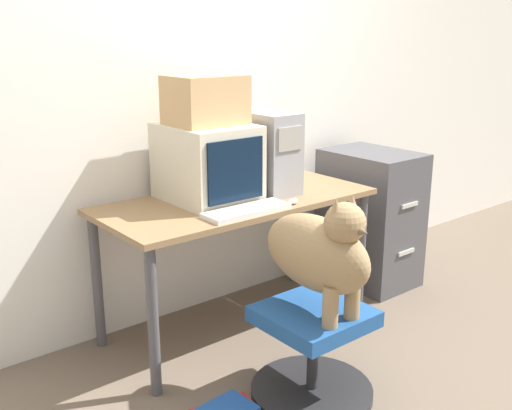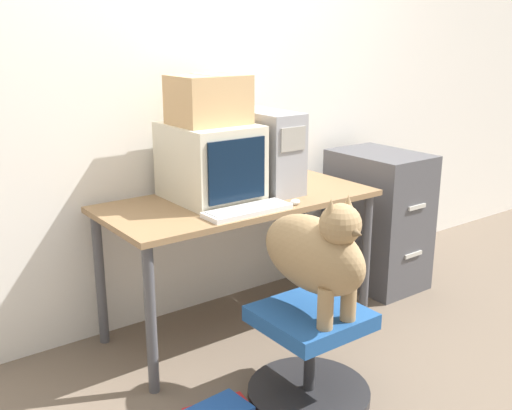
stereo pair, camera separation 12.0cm
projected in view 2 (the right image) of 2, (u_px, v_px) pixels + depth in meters
ground_plane at (278, 350)px, 3.07m from camera, size 12.00×12.00×0.00m
wall_back at (197, 84)px, 3.27m from camera, size 8.00×0.05×2.60m
desk at (240, 214)px, 3.15m from camera, size 1.45×0.67×0.74m
crt_monitor at (210, 162)px, 3.06m from camera, size 0.40×0.49×0.39m
pc_tower at (264, 151)px, 3.24m from camera, size 0.21×0.49×0.43m
keyboard at (248, 210)px, 2.86m from camera, size 0.44×0.15×0.03m
computer_mouse at (295, 202)px, 3.00m from camera, size 0.06×0.04×0.03m
office_chair at (310, 355)px, 2.63m from camera, size 0.55×0.55×0.42m
dog at (317, 252)px, 2.47m from camera, size 0.23×0.56×0.54m
filing_cabinet at (378, 219)px, 3.80m from camera, size 0.42×0.60×0.86m
cardboard_box at (208, 100)px, 2.97m from camera, size 0.36×0.29×0.24m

